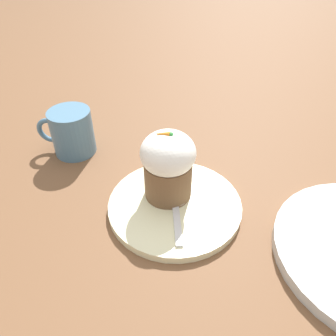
% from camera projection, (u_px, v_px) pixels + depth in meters
% --- Properties ---
extents(ground_plane, '(4.00, 4.00, 0.00)m').
position_uv_depth(ground_plane, '(175.00, 208.00, 0.52)').
color(ground_plane, brown).
extents(dessert_plate, '(0.21, 0.21, 0.01)m').
position_uv_depth(dessert_plate, '(175.00, 205.00, 0.51)').
color(dessert_plate, beige).
rests_on(dessert_plate, ground_plane).
extents(carrot_cake, '(0.08, 0.08, 0.12)m').
position_uv_depth(carrot_cake, '(168.00, 164.00, 0.49)').
color(carrot_cake, brown).
rests_on(carrot_cake, dessert_plate).
extents(spoon, '(0.05, 0.12, 0.01)m').
position_uv_depth(spoon, '(175.00, 200.00, 0.51)').
color(spoon, silver).
rests_on(spoon, dessert_plate).
extents(coffee_cup, '(0.11, 0.08, 0.09)m').
position_uv_depth(coffee_cup, '(71.00, 132.00, 0.61)').
color(coffee_cup, teal).
rests_on(coffee_cup, ground_plane).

